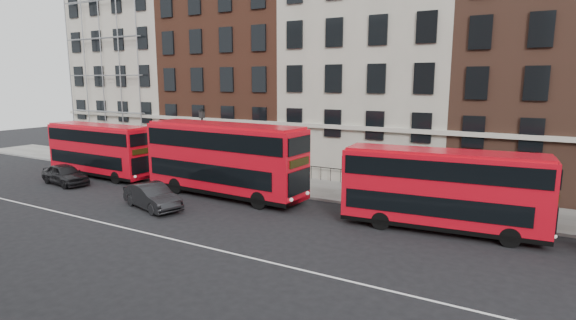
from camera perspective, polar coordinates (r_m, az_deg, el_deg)
The scene contains 12 objects.
ground at distance 22.07m, azimuth -4.87°, elevation -9.85°, with size 120.00×120.00×0.00m, color black.
pavement at distance 30.85m, azimuth 6.39°, elevation -3.94°, with size 80.00×5.00×0.15m, color gray.
kerb at distance 28.65m, azimuth 4.36°, elevation -4.99°, with size 80.00×0.30×0.16m, color gray.
road_centre_line at distance 20.57m, azimuth -8.13°, elevation -11.42°, with size 70.00×0.12×0.01m, color white.
building_terrace at distance 37.03m, azimuth 11.03°, elevation 14.11°, with size 64.00×11.95×22.00m.
bus_a at distance 38.21m, azimuth -22.83°, elevation 1.31°, with size 9.91×2.63×4.14m.
bus_b at distance 29.35m, azimuth -8.18°, elevation 0.28°, with size 11.51×3.25×4.79m.
bus_c at distance 23.66m, azimuth 18.91°, elevation -3.43°, with size 9.97×3.29×4.11m.
car_rear at distance 36.60m, azimuth -26.46°, elevation -1.65°, with size 1.77×4.39×1.50m, color black.
car_front at distance 27.81m, azimuth -16.87°, elevation -4.44°, with size 1.58×4.53×1.49m, color black.
lamp_post_left at distance 34.57m, azimuth -10.78°, elevation 2.53°, with size 0.44×0.44×5.33m.
iron_railings at distance 32.70m, azimuth 7.97°, elevation -2.14°, with size 6.60×0.06×1.00m, color black, non-canonical shape.
Camera 1 is at (11.98, -16.95, 7.50)m, focal length 28.00 mm.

